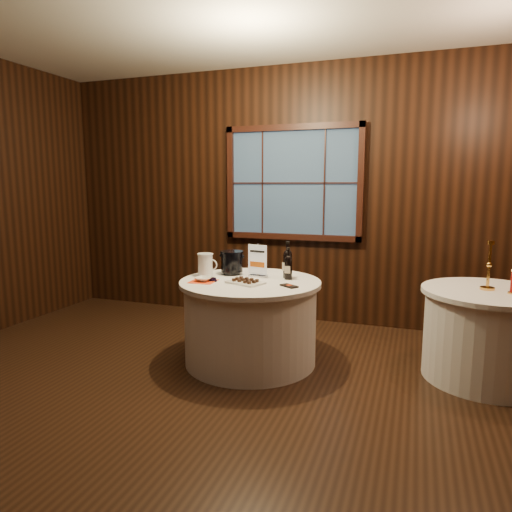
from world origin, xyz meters
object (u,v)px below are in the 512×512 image
at_px(brass_candlestick, 489,272).
at_px(port_bottle_left, 288,262).
at_px(chocolate_box, 289,286).
at_px(glass_pitcher, 206,265).
at_px(side_table, 487,335).
at_px(red_candle, 512,284).
at_px(grape_bunch, 214,279).
at_px(chocolate_plate, 245,282).
at_px(cracker_bowl, 203,279).
at_px(main_table, 250,321).
at_px(ice_bucket, 232,262).
at_px(port_bottle_right, 288,266).
at_px(sign_stand, 258,266).

bearing_deg(brass_candlestick, port_bottle_left, -177.11).
relative_size(chocolate_box, glass_pitcher, 0.74).
distance_m(side_table, chocolate_box, 1.70).
bearing_deg(side_table, red_candle, -31.05).
xyz_separation_m(side_table, grape_bunch, (-2.30, -0.43, 0.40)).
height_order(chocolate_plate, brass_candlestick, brass_candlestick).
height_order(chocolate_box, brass_candlestick, brass_candlestick).
bearing_deg(cracker_bowl, red_candle, 8.95).
relative_size(main_table, glass_pitcher, 5.93).
xyz_separation_m(ice_bucket, chocolate_plate, (0.27, -0.35, -0.10)).
bearing_deg(side_table, port_bottle_left, -177.62).
relative_size(chocolate_box, grape_bunch, 1.04).
xyz_separation_m(port_bottle_right, ice_bucket, (-0.58, 0.04, -0.01)).
height_order(grape_bunch, cracker_bowl, cracker_bowl).
height_order(port_bottle_left, grape_bunch, port_bottle_left).
bearing_deg(main_table, brass_candlestick, 9.03).
relative_size(glass_pitcher, red_candle, 1.06).
xyz_separation_m(main_table, sign_stand, (0.01, 0.18, 0.49)).
xyz_separation_m(side_table, brass_candlestick, (-0.02, 0.01, 0.53)).
bearing_deg(chocolate_plate, grape_bunch, 178.79).
xyz_separation_m(ice_bucket, cracker_bowl, (-0.12, -0.39, -0.10)).
xyz_separation_m(port_bottle_left, red_candle, (1.85, -0.01, -0.07)).
relative_size(port_bottle_right, ice_bucket, 1.30).
distance_m(chocolate_plate, chocolate_box, 0.39).
bearing_deg(chocolate_plate, main_table, 92.03).
distance_m(side_table, port_bottle_right, 1.77).
bearing_deg(port_bottle_right, grape_bunch, -156.29).
bearing_deg(port_bottle_right, sign_stand, 174.79).
relative_size(chocolate_plate, red_candle, 1.76).
height_order(sign_stand, chocolate_plate, sign_stand).
bearing_deg(sign_stand, chocolate_plate, -81.19).
bearing_deg(ice_bucket, glass_pitcher, -143.67).
bearing_deg(side_table, cracker_bowl, -168.61).
height_order(chocolate_plate, glass_pitcher, glass_pitcher).
bearing_deg(port_bottle_left, side_table, 27.27).
distance_m(port_bottle_left, chocolate_plate, 0.48).
bearing_deg(port_bottle_left, main_table, -116.42).
bearing_deg(glass_pitcher, port_bottle_left, 12.14).
relative_size(main_table, side_table, 1.19).
bearing_deg(grape_bunch, port_bottle_left, 31.45).
bearing_deg(main_table, glass_pitcher, 172.99).
xyz_separation_m(brass_candlestick, red_candle, (0.16, -0.10, -0.07)).
height_order(side_table, chocolate_box, chocolate_box).
bearing_deg(side_table, brass_candlestick, 148.24).
relative_size(side_table, grape_bunch, 7.04).
height_order(main_table, red_candle, red_candle).
distance_m(ice_bucket, glass_pitcher, 0.26).
height_order(port_bottle_right, red_candle, port_bottle_right).
relative_size(side_table, port_bottle_left, 3.15).
bearing_deg(glass_pitcher, chocolate_plate, -22.70).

